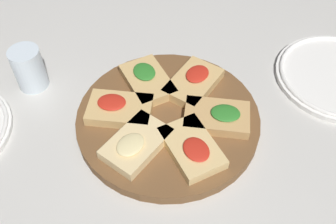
# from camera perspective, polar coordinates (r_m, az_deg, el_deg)

# --- Properties ---
(ground_plane) EXTENTS (3.00, 3.00, 0.00)m
(ground_plane) POSITION_cam_1_polar(r_m,az_deg,el_deg) (0.75, 0.00, -1.54)
(ground_plane) COLOR beige
(serving_board) EXTENTS (0.34, 0.34, 0.02)m
(serving_board) POSITION_cam_1_polar(r_m,az_deg,el_deg) (0.74, 0.00, -1.03)
(serving_board) COLOR brown
(serving_board) RESTS_ON ground_plane
(focaccia_slice_0) EXTENTS (0.12, 0.08, 0.03)m
(focaccia_slice_0) POSITION_cam_1_polar(r_m,az_deg,el_deg) (0.72, 7.18, -0.67)
(focaccia_slice_0) COLOR tan
(focaccia_slice_0) RESTS_ON serving_board
(focaccia_slice_1) EXTENTS (0.12, 0.14, 0.03)m
(focaccia_slice_1) POSITION_cam_1_polar(r_m,az_deg,el_deg) (0.78, 3.73, 4.32)
(focaccia_slice_1) COLOR tan
(focaccia_slice_1) RESTS_ON serving_board
(focaccia_slice_2) EXTENTS (0.13, 0.14, 0.03)m
(focaccia_slice_2) POSITION_cam_1_polar(r_m,az_deg,el_deg) (0.78, -3.01, 4.61)
(focaccia_slice_2) COLOR tan
(focaccia_slice_2) RESTS_ON serving_board
(focaccia_slice_3) EXTENTS (0.12, 0.08, 0.03)m
(focaccia_slice_3) POSITION_cam_1_polar(r_m,az_deg,el_deg) (0.74, -7.05, 0.69)
(focaccia_slice_3) COLOR tan
(focaccia_slice_3) RESTS_ON serving_board
(focaccia_slice_4) EXTENTS (0.13, 0.14, 0.03)m
(focaccia_slice_4) POSITION_cam_1_polar(r_m,az_deg,el_deg) (0.68, -4.65, -4.59)
(focaccia_slice_4) COLOR #E5C689
(focaccia_slice_4) RESTS_ON serving_board
(focaccia_slice_5) EXTENTS (0.13, 0.14, 0.03)m
(focaccia_slice_5) POSITION_cam_1_polar(r_m,az_deg,el_deg) (0.68, 3.50, -5.20)
(focaccia_slice_5) COLOR #DBB775
(focaccia_slice_5) RESTS_ON serving_board
(water_glass) EXTENTS (0.06, 0.06, 0.09)m
(water_glass) POSITION_cam_1_polar(r_m,az_deg,el_deg) (0.84, -19.54, 5.98)
(water_glass) COLOR silver
(water_glass) RESTS_ON ground_plane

